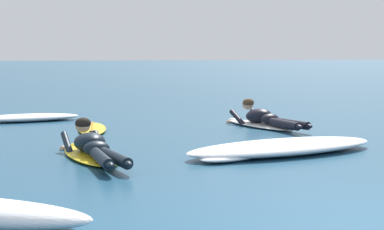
# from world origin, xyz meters

# --- Properties ---
(ground_plane) EXTENTS (120.00, 120.00, 0.00)m
(ground_plane) POSITION_xyz_m (0.00, 10.00, 0.00)
(ground_plane) COLOR navy
(surfer_near) EXTENTS (0.94, 2.61, 0.54)m
(surfer_near) POSITION_xyz_m (-2.41, 4.17, 0.14)
(surfer_near) COLOR yellow
(surfer_near) RESTS_ON ground
(surfer_far) EXTENTS (1.11, 2.46, 0.53)m
(surfer_far) POSITION_xyz_m (0.77, 7.32, 0.14)
(surfer_far) COLOR white
(surfer_far) RESTS_ON ground
(drifting_surfboard) EXTENTS (0.55, 1.90, 0.16)m
(drifting_surfboard) POSITION_xyz_m (-2.31, 7.33, 0.03)
(drifting_surfboard) COLOR yellow
(drifting_surfboard) RESTS_ON ground
(whitewater_mid_left) EXTENTS (2.20, 1.18, 0.15)m
(whitewater_mid_left) POSITION_xyz_m (-3.54, 9.10, 0.07)
(whitewater_mid_left) COLOR white
(whitewater_mid_left) RESTS_ON ground
(whitewater_far_band) EXTENTS (3.15, 1.97, 0.19)m
(whitewater_far_band) POSITION_xyz_m (0.17, 4.18, 0.09)
(whitewater_far_band) COLOR white
(whitewater_far_band) RESTS_ON ground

